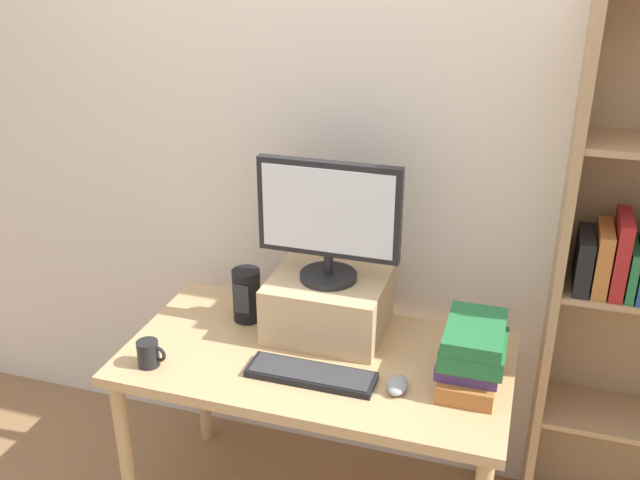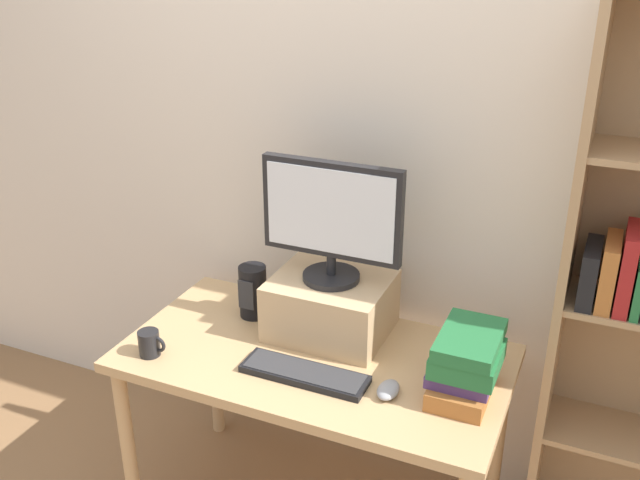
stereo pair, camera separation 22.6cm
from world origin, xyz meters
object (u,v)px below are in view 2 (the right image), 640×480
desk (315,374)px  keyboard (305,374)px  desk_speaker (253,291)px  book_stack (466,365)px  computer_mouse (388,390)px  coffee_mug (150,343)px  riser_box (331,305)px  computer_monitor (331,218)px

desk → keyboard: 0.16m
desk → desk_speaker: 0.39m
book_stack → computer_mouse: bearing=-153.5°
computer_mouse → desk_speaker: bearing=156.6°
computer_mouse → coffee_mug: bearing=-172.3°
desk → desk_speaker: (-0.31, 0.15, 0.18)m
desk → computer_mouse: size_ratio=12.28×
riser_box → desk: bearing=-87.2°
desk_speaker → desk: bearing=-25.4°
keyboard → computer_monitor: bearing=96.4°
keyboard → desk_speaker: size_ratio=2.10×
riser_box → book_stack: size_ratio=1.39×
riser_box → desk_speaker: size_ratio=2.01×
computer_monitor → coffee_mug: (-0.49, -0.38, -0.38)m
book_stack → computer_monitor: bearing=161.7°
computer_monitor → desk_speaker: bearing=-178.1°
desk → riser_box: bearing=92.8°
computer_monitor → book_stack: size_ratio=1.70×
desk → computer_monitor: size_ratio=2.65×
riser_box → book_stack: bearing=-18.4°
coffee_mug → desk_speaker: bearing=63.1°
desk → keyboard: keyboard is taller
riser_box → desk_speaker: (-0.30, -0.01, -0.00)m
computer_monitor → coffee_mug: bearing=-142.2°
desk_speaker → computer_mouse: bearing=-23.4°
keyboard → book_stack: bearing=14.1°
riser_box → keyboard: riser_box is taller
book_stack → coffee_mug: 1.02m
riser_box → desk_speaker: riser_box is taller
riser_box → keyboard: bearing=-83.7°
desk_speaker → coffee_mug: bearing=-116.9°
desk → coffee_mug: 0.56m
computer_monitor → riser_box: bearing=90.0°
book_stack → coffee_mug: book_stack is taller
desk → coffee_mug: size_ratio=12.85×
book_stack → desk_speaker: bearing=169.0°
computer_monitor → desk_speaker: 0.45m
computer_monitor → coffee_mug: 0.73m
desk → book_stack: (0.50, -0.01, 0.18)m
keyboard → computer_mouse: computer_mouse is taller
computer_mouse → coffee_mug: (-0.79, -0.11, 0.03)m
riser_box → keyboard: (0.03, -0.29, -0.09)m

